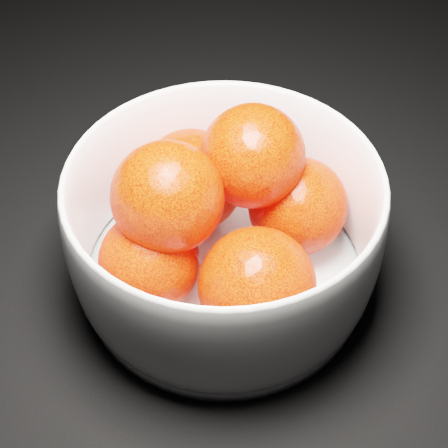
% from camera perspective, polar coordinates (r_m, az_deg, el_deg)
% --- Properties ---
extents(bowl, '(0.25, 0.25, 0.12)m').
position_cam_1_polar(bowl, '(0.49, -0.00, -0.48)').
color(bowl, white).
rests_on(bowl, ground).
extents(orange_pile, '(0.18, 0.18, 0.14)m').
position_cam_1_polar(orange_pile, '(0.49, -0.27, 1.03)').
color(orange_pile, '#FF2307').
rests_on(orange_pile, bowl).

